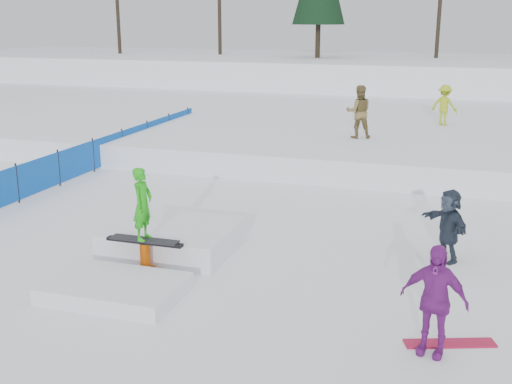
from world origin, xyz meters
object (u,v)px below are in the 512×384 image
(safety_fence, at_px, (93,155))
(jib_rail_feature, at_px, (158,248))
(spectator_purple, at_px, (434,300))
(walker_ygreen, at_px, (444,105))
(walker_olive, at_px, (359,112))
(spectator_dark, at_px, (448,225))

(safety_fence, bearing_deg, jib_rail_feature, -49.90)
(spectator_purple, relative_size, jib_rail_feature, 0.39)
(walker_ygreen, xyz_separation_m, spectator_purple, (0.46, -16.69, -0.71))
(walker_olive, distance_m, walker_ygreen, 4.59)
(walker_olive, bearing_deg, spectator_purple, 86.74)
(spectator_purple, bearing_deg, safety_fence, 155.05)
(safety_fence, xyz_separation_m, jib_rail_feature, (5.52, -6.56, -0.25))
(walker_ygreen, xyz_separation_m, jib_rail_feature, (-5.07, -14.57, -1.27))
(safety_fence, xyz_separation_m, walker_ygreen, (10.59, 8.01, 1.03))
(walker_ygreen, relative_size, spectator_purple, 0.90)
(safety_fence, xyz_separation_m, spectator_dark, (11.15, -4.67, 0.21))
(jib_rail_feature, bearing_deg, safety_fence, 130.10)
(walker_ygreen, relative_size, jib_rail_feature, 0.35)
(spectator_purple, bearing_deg, walker_olive, 116.98)
(safety_fence, relative_size, jib_rail_feature, 3.64)
(walker_olive, height_order, walker_ygreen, walker_olive)
(safety_fence, xyz_separation_m, spectator_purple, (11.05, -8.68, 0.31))
(spectator_dark, bearing_deg, walker_olive, 164.11)
(spectator_purple, bearing_deg, jib_rail_feature, 172.18)
(walker_ygreen, bearing_deg, spectator_dark, 110.50)
(jib_rail_feature, bearing_deg, walker_ygreen, 70.82)
(walker_ygreen, bearing_deg, walker_olive, 71.53)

